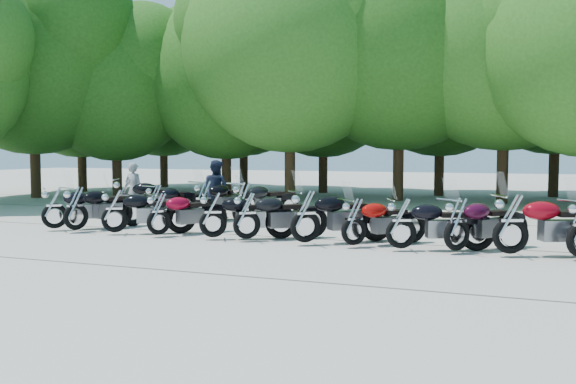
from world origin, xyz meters
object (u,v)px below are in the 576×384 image
(rider_0, at_px, (134,190))
(motorcycle_4, at_px, (213,213))
(motorcycle_0, at_px, (54,206))
(motorcycle_9, at_px, (457,222))
(motorcycle_1, at_px, (76,207))
(motorcycle_3, at_px, (159,212))
(motorcycle_5, at_px, (247,214))
(motorcycle_8, at_px, (401,221))
(motorcycle_14, at_px, (204,199))
(motorcycle_12, at_px, (125,196))
(motorcycle_13, at_px, (155,201))
(motorcycle_6, at_px, (305,214))
(motorcycle_2, at_px, (114,209))
(motorcycle_10, at_px, (511,222))
(rider_1, at_px, (216,190))
(motorcycle_15, at_px, (242,201))
(motorcycle_7, at_px, (354,220))

(rider_0, bearing_deg, motorcycle_4, 144.14)
(motorcycle_0, relative_size, motorcycle_9, 0.99)
(motorcycle_1, height_order, motorcycle_3, motorcycle_1)
(motorcycle_5, xyz_separation_m, motorcycle_8, (3.57, -0.12, -0.01))
(motorcycle_3, xyz_separation_m, motorcycle_14, (-0.34, 2.88, 0.08))
(motorcycle_3, height_order, motorcycle_8, motorcycle_8)
(motorcycle_12, bearing_deg, motorcycle_8, -131.95)
(motorcycle_13, relative_size, rider_0, 1.27)
(motorcycle_3, distance_m, motorcycle_12, 4.14)
(motorcycle_0, xyz_separation_m, motorcycle_8, (9.04, -0.05, -0.01))
(motorcycle_0, relative_size, motorcycle_13, 1.04)
(motorcycle_6, distance_m, motorcycle_13, 6.18)
(motorcycle_2, bearing_deg, motorcycle_1, 58.79)
(motorcycle_5, bearing_deg, motorcycle_14, 3.51)
(motorcycle_5, height_order, rider_0, rider_0)
(motorcycle_3, relative_size, motorcycle_14, 0.88)
(motorcycle_12, bearing_deg, motorcycle_1, 166.97)
(motorcycle_8, bearing_deg, motorcycle_6, 66.48)
(motorcycle_3, bearing_deg, motorcycle_1, 33.19)
(motorcycle_2, distance_m, motorcycle_3, 1.25)
(motorcycle_10, height_order, rider_1, rider_1)
(motorcycle_13, xyz_separation_m, rider_1, (1.37, 1.24, 0.28))
(motorcycle_1, distance_m, motorcycle_14, 3.59)
(motorcycle_6, xyz_separation_m, motorcycle_13, (-5.58, 2.65, -0.08))
(motorcycle_13, height_order, rider_1, rider_1)
(motorcycle_13, distance_m, motorcycle_14, 1.52)
(motorcycle_9, bearing_deg, motorcycle_14, 20.32)
(motorcycle_2, xyz_separation_m, motorcycle_5, (3.53, 0.15, 0.00))
(motorcycle_3, xyz_separation_m, motorcycle_8, (5.85, -0.01, 0.02))
(motorcycle_6, distance_m, motorcycle_14, 4.97)
(motorcycle_1, xyz_separation_m, motorcycle_15, (3.45, 2.66, 0.03))
(motorcycle_2, distance_m, motorcycle_8, 7.10)
(motorcycle_0, distance_m, motorcycle_12, 2.80)
(motorcycle_6, xyz_separation_m, motorcycle_12, (-6.74, 2.80, 0.02))
(motorcycle_7, height_order, motorcycle_15, motorcycle_15)
(motorcycle_8, distance_m, motorcycle_12, 9.31)
(rider_0, bearing_deg, motorcycle_0, 91.24)
(motorcycle_3, height_order, motorcycle_15, motorcycle_15)
(motorcycle_15, bearing_deg, rider_0, 12.33)
(motorcycle_0, xyz_separation_m, motorcycle_5, (5.47, 0.07, 0.00))
(motorcycle_4, bearing_deg, motorcycle_10, -117.76)
(motorcycle_14, bearing_deg, motorcycle_6, 167.89)
(motorcycle_10, bearing_deg, motorcycle_15, 47.24)
(motorcycle_7, bearing_deg, motorcycle_15, 10.57)
(motorcycle_1, bearing_deg, motorcycle_14, -104.26)
(motorcycle_0, bearing_deg, motorcycle_12, -49.16)
(rider_0, bearing_deg, motorcycle_6, 154.33)
(rider_1, bearing_deg, motorcycle_5, 142.56)
(motorcycle_1, bearing_deg, motorcycle_15, -120.65)
(motorcycle_15, bearing_deg, motorcycle_6, 161.18)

